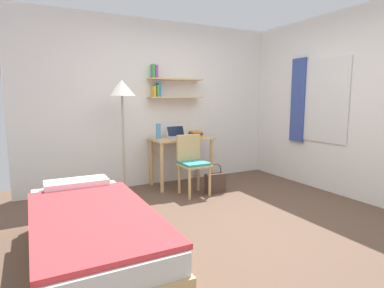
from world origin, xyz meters
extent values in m
plane|color=brown|center=(0.00, 0.00, 0.00)|extent=(5.28, 5.28, 0.00)
cube|color=white|center=(0.00, 2.02, 1.30)|extent=(4.40, 0.05, 2.60)
cube|color=tan|center=(0.20, 1.89, 1.40)|extent=(0.89, 0.22, 0.02)
cube|color=gold|center=(-0.17, 1.92, 1.49)|extent=(0.03, 0.14, 0.16)
cube|color=#4CA856|center=(-0.12, 1.91, 1.50)|extent=(0.03, 0.16, 0.18)
cube|color=#3384C6|center=(-0.08, 1.92, 1.52)|extent=(0.03, 0.13, 0.22)
cube|color=tan|center=(0.20, 1.89, 1.69)|extent=(0.89, 0.22, 0.02)
cube|color=#4CA856|center=(-0.17, 1.91, 1.80)|extent=(0.02, 0.15, 0.21)
cube|color=purple|center=(-0.14, 1.91, 1.79)|extent=(0.04, 0.16, 0.19)
cube|color=white|center=(2.02, 0.00, 1.30)|extent=(0.05, 4.40, 2.60)
cube|color=silver|center=(1.99, 0.49, 1.35)|extent=(0.02, 0.80, 1.23)
cube|color=white|center=(1.99, 0.49, 1.35)|extent=(0.01, 0.74, 1.17)
cube|color=#384C93|center=(1.96, 1.00, 1.35)|extent=(0.03, 0.28, 1.33)
cube|color=tan|center=(-1.52, -0.16, 0.14)|extent=(0.90, 2.04, 0.28)
cube|color=silver|center=(-1.52, -0.16, 0.36)|extent=(0.87, 1.98, 0.16)
cube|color=#DB383D|center=(-1.52, -0.28, 0.46)|extent=(0.92, 1.68, 0.04)
cube|color=white|center=(-1.52, 0.64, 0.49)|extent=(0.63, 0.28, 0.10)
cube|color=tan|center=(0.20, 1.70, 0.75)|extent=(0.95, 0.55, 0.03)
cylinder|color=tan|center=(-0.22, 1.48, 0.37)|extent=(0.06, 0.06, 0.74)
cylinder|color=tan|center=(0.63, 1.48, 0.37)|extent=(0.06, 0.06, 0.74)
cylinder|color=tan|center=(-0.22, 1.92, 0.37)|extent=(0.06, 0.06, 0.74)
cylinder|color=tan|center=(0.63, 1.92, 0.37)|extent=(0.06, 0.06, 0.74)
cube|color=tan|center=(0.15, 1.15, 0.43)|extent=(0.40, 0.40, 0.03)
cube|color=teal|center=(0.15, 1.15, 0.46)|extent=(0.37, 0.37, 0.04)
cube|color=tan|center=(0.14, 1.32, 0.67)|extent=(0.38, 0.04, 0.38)
cylinder|color=tan|center=(-0.01, 0.98, 0.21)|extent=(0.04, 0.04, 0.42)
cylinder|color=tan|center=(0.31, 0.99, 0.21)|extent=(0.04, 0.04, 0.42)
cylinder|color=tan|center=(-0.02, 1.30, 0.21)|extent=(0.04, 0.04, 0.42)
cylinder|color=tan|center=(0.31, 1.31, 0.21)|extent=(0.04, 0.04, 0.42)
cylinder|color=#B2A893|center=(-0.75, 1.59, 0.01)|extent=(0.24, 0.24, 0.02)
cylinder|color=#B2A893|center=(-0.75, 1.59, 0.72)|extent=(0.03, 0.03, 1.39)
cone|color=silver|center=(-0.75, 1.59, 1.53)|extent=(0.37, 0.37, 0.22)
cube|color=#B7BABF|center=(0.15, 1.73, 0.77)|extent=(0.31, 0.20, 0.01)
cube|color=#B7BABF|center=(0.15, 1.79, 0.87)|extent=(0.31, 0.08, 0.18)
cube|color=black|center=(0.15, 1.78, 0.87)|extent=(0.28, 0.07, 0.15)
cylinder|color=#4C99DB|center=(-0.17, 1.73, 0.89)|extent=(0.07, 0.07, 0.23)
cube|color=gold|center=(0.47, 1.73, 0.78)|extent=(0.18, 0.22, 0.03)
cube|color=#333338|center=(0.47, 1.72, 0.82)|extent=(0.19, 0.24, 0.03)
cube|color=orange|center=(0.48, 1.72, 0.84)|extent=(0.19, 0.21, 0.02)
cube|color=#4C382D|center=(0.47, 1.09, 0.14)|extent=(0.30, 0.12, 0.29)
torus|color=#4C382D|center=(0.47, 1.09, 0.34)|extent=(0.21, 0.02, 0.21)
camera|label=1|loc=(-1.94, -2.79, 1.39)|focal=29.68mm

